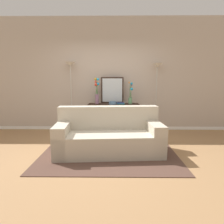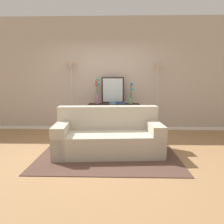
% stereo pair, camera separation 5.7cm
% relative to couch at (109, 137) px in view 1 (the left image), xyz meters
% --- Properties ---
extents(ground_plane, '(16.00, 16.00, 0.02)m').
position_rel_couch_xyz_m(ground_plane, '(-0.14, -0.07, -0.32)').
color(ground_plane, '#9E754C').
extents(back_wall, '(12.00, 0.15, 3.08)m').
position_rel_couch_xyz_m(back_wall, '(-0.14, 1.89, 1.22)').
color(back_wall, white).
rests_on(back_wall, ground).
extents(area_rug, '(2.55, 1.75, 0.01)m').
position_rel_couch_xyz_m(area_rug, '(0.00, -0.16, -0.31)').
color(area_rug, '#51382D').
rests_on(area_rug, ground).
extents(couch, '(2.04, 1.01, 0.88)m').
position_rel_couch_xyz_m(couch, '(0.00, 0.00, 0.00)').
color(couch, '#BCB29E').
rests_on(couch, ground).
extents(console_table, '(1.33, 0.39, 0.79)m').
position_rel_couch_xyz_m(console_table, '(0.08, 1.47, 0.23)').
color(console_table, black).
rests_on(console_table, ground).
extents(floor_lamp_left, '(0.28, 0.28, 1.87)m').
position_rel_couch_xyz_m(floor_lamp_left, '(-1.06, 1.61, 1.16)').
color(floor_lamp_left, '#B7B2A8').
rests_on(floor_lamp_left, ground).
extents(floor_lamp_right, '(0.28, 0.28, 1.84)m').
position_rel_couch_xyz_m(floor_lamp_right, '(1.23, 1.61, 1.13)').
color(floor_lamp_right, '#B7B2A8').
rests_on(floor_lamp_right, ground).
extents(wall_mirror, '(0.60, 0.02, 0.69)m').
position_rel_couch_xyz_m(wall_mirror, '(0.05, 1.63, 0.82)').
color(wall_mirror, black).
rests_on(wall_mirror, console_table).
extents(vase_tall_flowers, '(0.13, 0.12, 0.67)m').
position_rel_couch_xyz_m(vase_tall_flowers, '(-0.36, 1.47, 0.79)').
color(vase_tall_flowers, gray).
rests_on(vase_tall_flowers, console_table).
extents(vase_short_flowers, '(0.13, 0.10, 0.57)m').
position_rel_couch_xyz_m(vase_short_flowers, '(0.53, 1.47, 0.69)').
color(vase_short_flowers, '#669E6B').
rests_on(vase_short_flowers, console_table).
extents(fruit_bowl, '(0.21, 0.21, 0.07)m').
position_rel_couch_xyz_m(fruit_bowl, '(0.06, 1.34, 0.51)').
color(fruit_bowl, '#4C7093').
rests_on(fruit_bowl, console_table).
extents(book_stack, '(0.20, 0.14, 0.04)m').
position_rel_couch_xyz_m(book_stack, '(0.27, 1.36, 0.49)').
color(book_stack, '#1E7075').
rests_on(book_stack, console_table).
extents(book_row_under_console, '(0.45, 0.18, 0.13)m').
position_rel_couch_xyz_m(book_row_under_console, '(-0.24, 1.47, -0.26)').
color(book_row_under_console, silver).
rests_on(book_row_under_console, ground).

